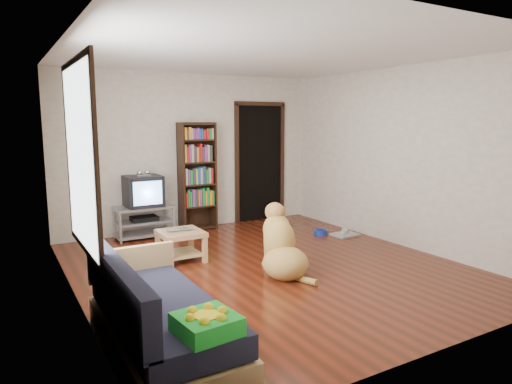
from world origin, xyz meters
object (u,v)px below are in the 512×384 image
sofa (156,320)px  dog (281,248)px  bookshelf (197,171)px  grey_rag (345,235)px  laptop (181,230)px  coffee_table (181,240)px  crt_tv (143,191)px  dog_bowl (321,232)px  green_cushion (207,324)px  tv_stand (144,220)px

sofa → dog: dog is taller
bookshelf → sofa: size_ratio=1.00×
grey_rag → dog: (-1.89, -1.02, 0.30)m
dog → laptop: bearing=129.9°
coffee_table → crt_tv: bearing=92.2°
laptop → crt_tv: (-0.06, 1.51, 0.33)m
grey_rag → coffee_table: size_ratio=0.73×
dog_bowl → dog: dog is taller
green_cushion → crt_tv: bearing=72.9°
grey_rag → green_cushion: bearing=-142.4°
grey_rag → dog_bowl: bearing=140.2°
dog_bowl → laptop: bearing=-174.7°
grey_rag → bookshelf: bearing=139.3°
bookshelf → sofa: bookshelf is taller
dog → sofa: bearing=-149.8°
tv_stand → sofa: size_ratio=0.50×
coffee_table → sofa: bearing=-115.4°
coffee_table → dog: 1.38m
laptop → dog: dog is taller
crt_tv → coffee_table: bearing=-87.8°
tv_stand → crt_tv: 0.47m
coffee_table → dog_bowl: bearing=4.6°
dog_bowl → green_cushion: bearing=-137.6°
bookshelf → coffee_table: size_ratio=3.27×
bookshelf → crt_tv: bearing=-175.7°
tv_stand → dog: size_ratio=0.85×
tv_stand → crt_tv: crt_tv is taller
crt_tv → bookshelf: size_ratio=0.32×
grey_rag → bookshelf: size_ratio=0.22×
laptop → dog: bearing=-46.0°
green_cushion → tv_stand: green_cushion is taller
laptop → grey_rag: laptop is taller
tv_stand → coffee_table: size_ratio=1.64×
laptop → sofa: size_ratio=0.19×
crt_tv → sofa: 3.81m
tv_stand → bookshelf: bearing=5.6°
dog_bowl → sofa: size_ratio=0.12×
laptop → coffee_table: laptop is taller
laptop → coffee_table: bearing=94.1°
sofa → grey_rag: bearing=29.2°
grey_rag → crt_tv: crt_tv is taller
laptop → dog_bowl: size_ratio=1.54×
bookshelf → dog: 2.71m
grey_rag → sofa: size_ratio=0.22×
grey_rag → coffee_table: (-2.76, 0.05, 0.27)m
laptop → sofa: sofa is taller
tv_stand → crt_tv: size_ratio=1.55×
crt_tv → bookshelf: bearing=4.3°
dog → crt_tv: bearing=109.9°
green_cushion → sofa: 0.75m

